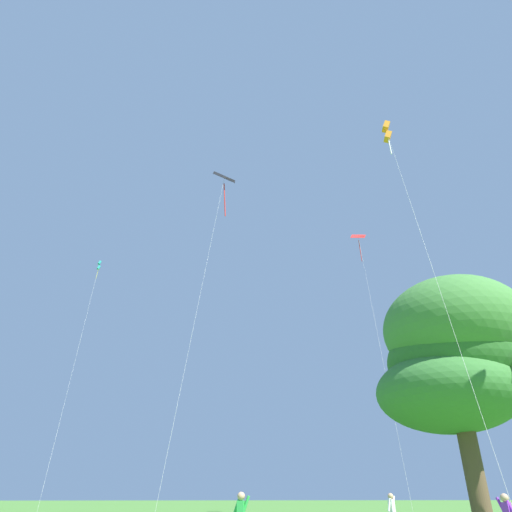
% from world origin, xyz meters
% --- Properties ---
extents(kite_orange_box, '(1.88, 6.95, 21.26)m').
position_xyz_m(kite_orange_box, '(11.75, 16.36, 20.35)').
color(kite_orange_box, orange).
rests_on(kite_orange_box, ground_plane).
extents(kite_red_high, '(2.50, 8.75, 25.97)m').
position_xyz_m(kite_red_high, '(16.78, 36.26, 23.81)').
color(kite_red_high, red).
rests_on(kite_red_high, ground_plane).
extents(kite_teal_box, '(1.89, 10.94, 25.06)m').
position_xyz_m(kite_teal_box, '(-10.82, 44.23, 23.90)').
color(kite_teal_box, teal).
rests_on(kite_teal_box, ground_plane).
extents(kite_black_large, '(4.04, 9.39, 28.68)m').
position_xyz_m(kite_black_large, '(2.54, 31.02, 26.35)').
color(kite_black_large, black).
rests_on(kite_black_large, ground_plane).
extents(person_near_tree, '(0.46, 0.34, 1.57)m').
position_xyz_m(person_near_tree, '(9.11, 16.03, 0.94)').
color(person_near_tree, '#2D3351').
rests_on(person_near_tree, ground_plane).
extents(tree_right_cluster, '(7.42, 7.19, 11.23)m').
position_xyz_m(tree_right_cluster, '(13.66, 17.47, 7.38)').
color(tree_right_cluster, brown).
rests_on(tree_right_cluster, ground_plane).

